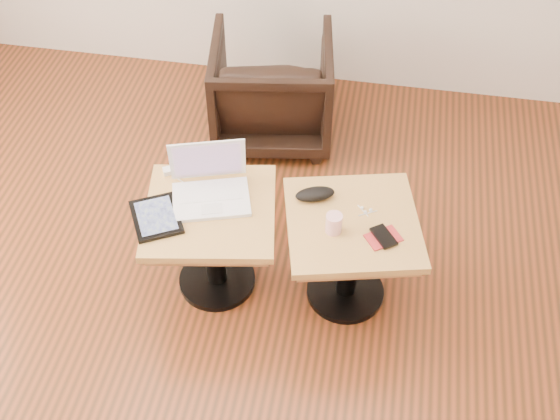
% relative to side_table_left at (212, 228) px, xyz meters
% --- Properties ---
extents(room_shell, '(4.52, 4.52, 2.71)m').
position_rel_side_table_left_xyz_m(room_shell, '(0.07, -0.48, 0.96)').
color(room_shell, '#412512').
rests_on(room_shell, ground).
extents(side_table_left, '(0.66, 0.66, 0.52)m').
position_rel_side_table_left_xyz_m(side_table_left, '(0.00, 0.00, 0.00)').
color(side_table_left, black).
rests_on(side_table_left, ground).
extents(side_table_right, '(0.69, 0.69, 0.52)m').
position_rel_side_table_left_xyz_m(side_table_right, '(0.63, 0.04, 0.00)').
color(side_table_right, black).
rests_on(side_table_right, ground).
extents(laptop, '(0.40, 0.36, 0.24)m').
position_rel_side_table_left_xyz_m(laptop, '(-0.02, 0.09, 0.18)').
color(laptop, white).
rests_on(laptop, side_table_left).
extents(tablet, '(0.29, 0.31, 0.02)m').
position_rel_side_table_left_xyz_m(tablet, '(-0.21, -0.10, 0.14)').
color(tablet, black).
rests_on(tablet, side_table_left).
extents(charging_adapter, '(0.06, 0.06, 0.02)m').
position_rel_side_table_left_xyz_m(charging_adapter, '(-0.25, 0.19, 0.14)').
color(charging_adapter, white).
rests_on(charging_adapter, side_table_left).
extents(glasses_case, '(0.19, 0.14, 0.06)m').
position_rel_side_table_left_xyz_m(glasses_case, '(0.44, 0.14, 0.16)').
color(glasses_case, black).
rests_on(glasses_case, side_table_right).
extents(striped_cup, '(0.09, 0.09, 0.09)m').
position_rel_side_table_left_xyz_m(striped_cup, '(0.55, -0.03, 0.17)').
color(striped_cup, '#E76A78').
rests_on(striped_cup, side_table_right).
extents(earbuds_tangle, '(0.08, 0.05, 0.02)m').
position_rel_side_table_left_xyz_m(earbuds_tangle, '(0.68, 0.10, 0.14)').
color(earbuds_tangle, white).
rests_on(earbuds_tangle, side_table_right).
extents(phone_on_sleeve, '(0.17, 0.16, 0.02)m').
position_rel_side_table_left_xyz_m(phone_on_sleeve, '(0.76, -0.04, 0.14)').
color(phone_on_sleeve, maroon).
rests_on(phone_on_sleeve, side_table_right).
extents(armchair, '(0.77, 0.78, 0.63)m').
position_rel_side_table_left_xyz_m(armchair, '(0.05, 1.18, -0.08)').
color(armchair, black).
rests_on(armchair, ground).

